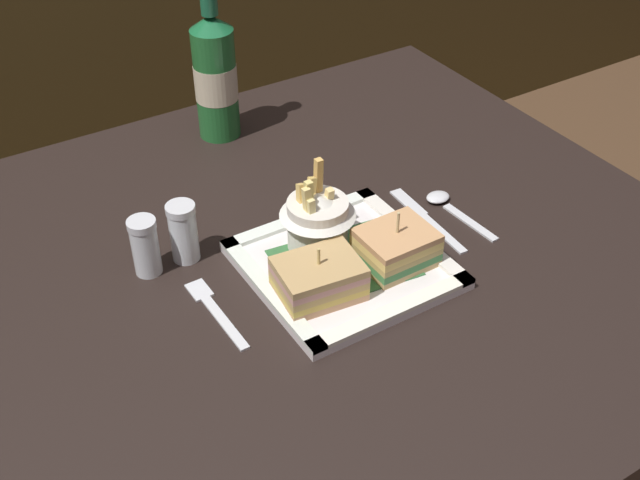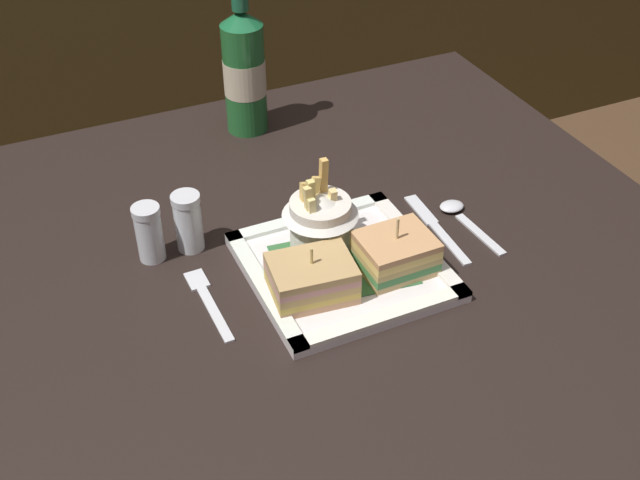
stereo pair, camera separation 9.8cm
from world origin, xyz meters
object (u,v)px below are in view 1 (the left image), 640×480
object	(u,v)px
knife	(424,217)
spoon	(446,204)
fork	(214,309)
dining_table	(299,353)
beer_bottle	(215,74)
fries_cup	(317,215)
sandwich_half_left	(319,279)
sandwich_half_right	(396,247)
salt_shaker	(146,250)
pepper_shaker	(184,235)
square_plate	(344,265)

from	to	relation	value
knife	spoon	xyz separation A→B (m)	(0.04, 0.01, 0.00)
fork	knife	distance (m)	0.33
dining_table	beer_bottle	distance (m)	0.44
knife	fries_cup	bearing A→B (deg)	174.49
dining_table	sandwich_half_left	world-z (taller)	sandwich_half_left
sandwich_half_right	fork	world-z (taller)	sandwich_half_right
beer_bottle	knife	bearing A→B (deg)	-68.77
salt_shaker	pepper_shaker	bearing A→B (deg)	-0.00
dining_table	spoon	world-z (taller)	spoon
square_plate	sandwich_half_left	world-z (taller)	sandwich_half_left
fork	spoon	size ratio (longest dim) A/B	1.06
sandwich_half_right	pepper_shaker	distance (m)	0.27
salt_shaker	dining_table	bearing A→B (deg)	-25.22
fries_cup	spoon	bearing A→B (deg)	-2.87
sandwich_half_right	beer_bottle	xyz separation A→B (m)	(-0.04, 0.42, 0.07)
square_plate	spoon	size ratio (longest dim) A/B	1.81
sandwich_half_left	spoon	distance (m)	0.27
beer_bottle	pepper_shaker	distance (m)	0.32
sandwich_half_left	beer_bottle	distance (m)	0.43
square_plate	fork	bearing A→B (deg)	174.18
beer_bottle	fork	xyz separation A→B (m)	(-0.19, -0.37, -0.10)
beer_bottle	knife	xyz separation A→B (m)	(0.14, -0.36, -0.10)
salt_shaker	sandwich_half_right	bearing A→B (deg)	-30.59
sandwich_half_left	dining_table	bearing A→B (deg)	78.97
sandwich_half_left	sandwich_half_right	world-z (taller)	sandwich_half_right
sandwich_half_right	fork	xyz separation A→B (m)	(-0.23, 0.05, -0.03)
beer_bottle	salt_shaker	distance (m)	0.35
fork	pepper_shaker	distance (m)	0.12
dining_table	salt_shaker	xyz separation A→B (m)	(-0.17, 0.08, 0.21)
dining_table	spoon	distance (m)	0.30
spoon	knife	bearing A→B (deg)	-172.63
dining_table	sandwich_half_right	size ratio (longest dim) A/B	11.55
fork	salt_shaker	xyz separation A→B (m)	(-0.04, 0.11, 0.03)
dining_table	salt_shaker	distance (m)	0.28
sandwich_half_right	fork	distance (m)	0.24
sandwich_half_left	salt_shaker	bearing A→B (deg)	134.27
dining_table	knife	xyz separation A→B (m)	(0.20, -0.01, 0.17)
sandwich_half_right	sandwich_half_left	bearing A→B (deg)	-180.00
salt_shaker	pepper_shaker	distance (m)	0.05
fork	knife	world-z (taller)	same
spoon	pepper_shaker	size ratio (longest dim) A/B	1.57
square_plate	knife	world-z (taller)	square_plate
square_plate	salt_shaker	xyz separation A→B (m)	(-0.21, 0.13, 0.03)
fries_cup	fork	world-z (taller)	fries_cup
fries_cup	salt_shaker	xyz separation A→B (m)	(-0.20, 0.08, -0.02)
fork	knife	xyz separation A→B (m)	(0.33, 0.02, 0.00)
square_plate	spoon	world-z (taller)	square_plate
square_plate	sandwich_half_right	xyz separation A→B (m)	(0.06, -0.03, 0.03)
square_plate	fries_cup	bearing A→B (deg)	101.53
fries_cup	beer_bottle	world-z (taller)	beer_bottle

